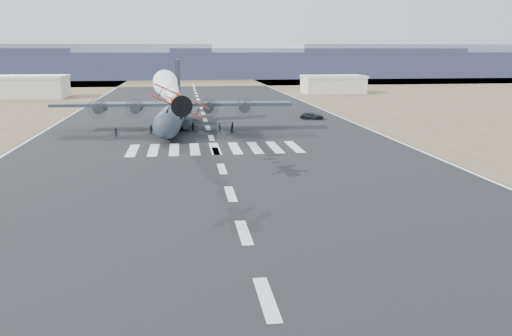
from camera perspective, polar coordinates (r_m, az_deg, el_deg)
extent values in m
plane|color=black|center=(32.86, 1.13, -13.60)|extent=(500.00, 500.00, 0.00)
cube|color=brown|center=(259.62, -6.79, 9.11)|extent=(500.00, 80.00, 0.00)
cube|color=slate|center=(295.48, -19.87, 10.51)|extent=(150.00, 50.00, 17.00)
cube|color=slate|center=(289.33, -6.94, 10.72)|extent=(150.00, 50.00, 13.00)
cube|color=slate|center=(297.52, 5.91, 10.98)|extent=(150.00, 50.00, 15.00)
cube|color=slate|center=(319.03, 17.54, 10.75)|extent=(150.00, 50.00, 17.00)
cube|color=beige|center=(180.88, -23.13, 7.78)|extent=(24.00, 14.00, 6.00)
cube|color=silver|center=(180.70, -23.22, 8.82)|extent=(24.50, 14.50, 0.80)
cube|color=beige|center=(186.56, 8.11, 8.62)|extent=(20.00, 12.00, 5.20)
cube|color=silver|center=(186.40, 8.14, 9.51)|extent=(20.50, 12.50, 0.80)
cylinder|color=#A4120A|center=(60.01, -8.22, 6.80)|extent=(1.32, 5.22, 0.93)
sphere|color=black|center=(60.18, -8.25, 7.16)|extent=(0.72, 0.72, 0.72)
cylinder|color=black|center=(57.54, -8.05, 6.57)|extent=(1.08, 0.70, 1.03)
cylinder|color=black|center=(57.18, -8.02, 6.53)|extent=(2.27, 0.20, 2.27)
cube|color=#A4120A|center=(59.63, -8.19, 6.41)|extent=(5.69, 1.46, 2.79)
cube|color=#A4120A|center=(59.21, -8.20, 7.58)|extent=(5.87, 1.47, 2.88)
cube|color=#A4120A|center=(62.32, -8.39, 7.47)|extent=(0.17, 0.94, 1.03)
cube|color=#A4120A|center=(62.37, -8.38, 7.00)|extent=(2.12, 0.88, 0.08)
cylinder|color=black|center=(59.27, -8.93, 5.50)|extent=(0.16, 0.46, 0.45)
cylinder|color=black|center=(59.38, -7.33, 5.56)|extent=(0.16, 0.46, 0.45)
sphere|color=white|center=(62.57, -8.39, 7.01)|extent=(0.72, 0.72, 0.72)
sphere|color=white|center=(65.04, -8.54, 7.24)|extent=(0.98, 0.98, 0.98)
sphere|color=white|center=(67.50, -8.68, 7.44)|extent=(1.23, 1.23, 1.23)
sphere|color=white|center=(69.96, -8.81, 7.63)|extent=(1.49, 1.49, 1.49)
sphere|color=white|center=(72.43, -8.93, 7.81)|extent=(1.74, 1.74, 1.74)
sphere|color=white|center=(74.90, -9.04, 7.97)|extent=(2.00, 2.00, 2.00)
sphere|color=white|center=(77.37, -9.15, 8.13)|extent=(2.25, 2.25, 2.25)
sphere|color=white|center=(79.84, -9.25, 8.28)|extent=(2.50, 2.50, 2.50)
sphere|color=white|center=(82.31, -9.34, 8.41)|extent=(2.76, 2.76, 2.76)
sphere|color=white|center=(84.78, -9.43, 8.54)|extent=(3.01, 3.01, 3.01)
sphere|color=white|center=(87.25, -9.51, 8.66)|extent=(3.27, 3.27, 3.27)
sphere|color=white|center=(89.72, -9.59, 8.78)|extent=(3.52, 3.52, 3.52)
sphere|color=white|center=(92.19, -9.66, 8.89)|extent=(3.78, 3.78, 3.78)
sphere|color=white|center=(94.66, -9.73, 8.99)|extent=(4.03, 4.03, 4.03)
cylinder|color=#232C34|center=(100.52, -8.65, 5.59)|extent=(6.19, 30.08, 4.27)
sphere|color=#232C34|center=(85.76, -9.42, 4.42)|extent=(4.27, 4.27, 4.27)
cone|color=#232C34|center=(115.32, -8.07, 6.47)|extent=(4.67, 6.66, 4.27)
cube|color=#232C34|center=(99.25, -8.73, 6.68)|extent=(42.87, 7.24, 0.53)
cylinder|color=#232C34|center=(100.63, -16.07, 6.12)|extent=(2.18, 4.17, 1.92)
cylinder|color=#3F3F44|center=(98.56, -16.32, 5.98)|extent=(3.62, 0.29, 3.63)
cylinder|color=#232C34|center=(99.50, -12.44, 6.24)|extent=(2.18, 4.17, 1.92)
cylinder|color=#3F3F44|center=(97.40, -12.62, 6.11)|extent=(3.62, 0.29, 3.63)
cylinder|color=#232C34|center=(98.45, -5.01, 6.42)|extent=(2.18, 4.17, 1.92)
cylinder|color=#3F3F44|center=(96.33, -5.03, 6.29)|extent=(3.62, 0.29, 3.63)
cylinder|color=#232C34|center=(98.55, -1.26, 6.47)|extent=(2.18, 4.17, 1.92)
cylinder|color=#3F3F44|center=(96.43, -1.20, 6.34)|extent=(3.62, 0.29, 3.63)
cube|color=#232C34|center=(112.79, -8.23, 9.05)|extent=(0.95, 4.83, 8.53)
cube|color=#232C34|center=(113.65, -8.14, 6.81)|extent=(15.11, 4.16, 0.37)
cube|color=#232C34|center=(101.98, -9.89, 4.74)|extent=(1.69, 6.47, 1.71)
cylinder|color=black|center=(102.06, -9.88, 4.41)|extent=(0.61, 1.21, 1.17)
cube|color=#232C34|center=(101.61, -7.25, 4.80)|extent=(1.69, 6.47, 1.71)
cylinder|color=black|center=(101.69, -7.24, 4.47)|extent=(0.61, 1.21, 1.17)
cylinder|color=black|center=(89.25, -9.18, 3.24)|extent=(0.49, 0.99, 0.96)
imported|color=black|center=(115.36, 5.91, 5.49)|extent=(5.57, 3.89, 1.41)
imported|color=black|center=(94.27, -9.46, 3.98)|extent=(0.59, 0.70, 1.81)
imported|color=black|center=(94.34, -2.53, 4.07)|extent=(0.90, 0.76, 1.58)
imported|color=black|center=(92.57, -14.55, 3.59)|extent=(1.27, 0.90, 1.78)
imported|color=black|center=(97.18, -2.49, 4.36)|extent=(0.72, 1.11, 1.75)
imported|color=black|center=(90.89, -8.82, 3.63)|extent=(0.88, 0.92, 1.62)
imported|color=black|center=(97.49, -6.65, 4.29)|extent=(1.61, 1.04, 1.66)
imported|color=black|center=(96.25, -3.86, 4.23)|extent=(0.77, 0.76, 1.63)
imported|color=black|center=(95.70, -10.98, 3.98)|extent=(0.88, 0.91, 1.62)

